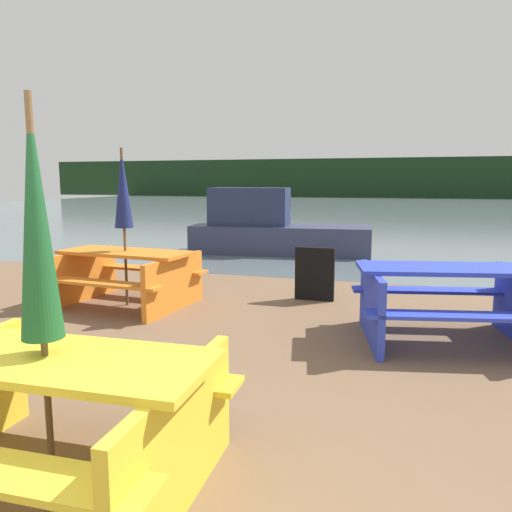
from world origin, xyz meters
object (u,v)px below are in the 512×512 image
object	(u,v)px
picnic_table_blue	(447,297)
umbrella_darkgreen	(36,222)
picnic_table_orange	(126,272)
signboard	(315,274)
boat	(272,230)
umbrella_navy	(123,190)
picnic_table_yellow	(48,408)

from	to	relation	value
picnic_table_blue	umbrella_darkgreen	bearing A→B (deg)	-123.89
picnic_table_orange	signboard	size ratio (longest dim) A/B	2.52
boat	signboard	bearing A→B (deg)	-72.73
picnic_table_blue	picnic_table_orange	world-z (taller)	picnic_table_blue
picnic_table_blue	picnic_table_orange	bearing A→B (deg)	174.27
umbrella_navy	picnic_table_blue	bearing A→B (deg)	-5.73
picnic_table_blue	umbrella_darkgreen	distance (m)	4.10
umbrella_darkgreen	picnic_table_yellow	bearing A→B (deg)	0.00
picnic_table_blue	umbrella_navy	world-z (taller)	umbrella_navy
picnic_table_orange	boat	distance (m)	5.39
picnic_table_yellow	boat	xyz separation A→B (m)	(-1.23, 9.07, 0.08)
picnic_table_yellow	umbrella_darkgreen	xyz separation A→B (m)	(-0.00, 0.00, 1.00)
picnic_table_blue	signboard	bearing A→B (deg)	139.02
picnic_table_yellow	picnic_table_orange	distance (m)	4.12
picnic_table_orange	boat	world-z (taller)	boat
picnic_table_orange	signboard	world-z (taller)	signboard
umbrella_navy	signboard	xyz separation A→B (m)	(2.38, 1.02, -1.18)
picnic_table_blue	umbrella_darkgreen	size ratio (longest dim) A/B	0.98
picnic_table_blue	umbrella_navy	distance (m)	4.18
picnic_table_blue	picnic_table_orange	xyz separation A→B (m)	(-4.02, 0.40, -0.03)
picnic_table_orange	signboard	distance (m)	2.59
picnic_table_yellow	boat	distance (m)	9.15
umbrella_navy	boat	distance (m)	5.48
umbrella_darkgreen	boat	bearing A→B (deg)	97.74
umbrella_navy	signboard	distance (m)	2.85
picnic_table_yellow	signboard	size ratio (longest dim) A/B	2.46
picnic_table_yellow	signboard	xyz separation A→B (m)	(0.58, 4.73, -0.09)
picnic_table_blue	umbrella_darkgreen	world-z (taller)	umbrella_darkgreen
picnic_table_yellow	picnic_table_orange	xyz separation A→B (m)	(-1.80, 3.71, -0.01)
picnic_table_orange	umbrella_darkgreen	xyz separation A→B (m)	(1.80, -3.71, 1.01)
umbrella_navy	umbrella_darkgreen	distance (m)	4.13
boat	picnic_table_yellow	bearing A→B (deg)	-87.67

